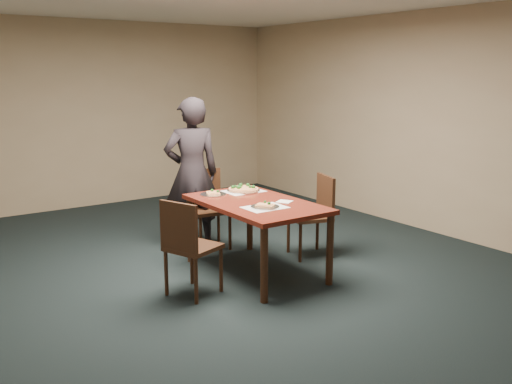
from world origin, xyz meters
TOP-DOWN VIEW (x-y plane):
  - ground at (0.00, 0.00)m, footprint 8.00×8.00m
  - room_shell at (0.00, 0.00)m, footprint 8.00×8.00m
  - dining_table at (0.24, 0.06)m, footprint 0.90×1.50m
  - chair_far at (0.30, 1.15)m, footprint 0.48×0.48m
  - chair_left at (-0.63, -0.11)m, footprint 0.54×0.54m
  - chair_right at (1.12, 0.15)m, footprint 0.52×0.52m
  - diner at (0.16, 1.26)m, footprint 0.73×0.58m
  - placemat_main at (0.42, 0.56)m, footprint 0.42×0.32m
  - placemat_near at (0.17, -0.19)m, footprint 0.40×0.30m
  - pizza_pan at (0.42, 0.57)m, footprint 0.36×0.36m
  - slice_plate_near at (0.17, -0.19)m, footprint 0.28×0.28m
  - slice_plate_far at (0.06, 0.59)m, footprint 0.28×0.28m
  - napkin at (0.47, -0.11)m, footprint 0.19×0.19m

SIDE VIEW (x-z plane):
  - ground at x=0.00m, z-range 0.00..0.00m
  - chair_far at x=0.30m, z-range 0.06..0.97m
  - chair_left at x=-0.63m, z-range 0.06..0.97m
  - chair_right at x=1.12m, z-range 0.06..0.97m
  - dining_table at x=0.24m, z-range 0.28..1.03m
  - placemat_main at x=0.42m, z-range 0.75..0.75m
  - placemat_near at x=0.17m, z-range 0.75..0.75m
  - napkin at x=0.47m, z-range 0.75..0.76m
  - slice_plate_far at x=0.06m, z-range 0.73..0.79m
  - slice_plate_near at x=0.17m, z-range 0.73..0.79m
  - pizza_pan at x=0.42m, z-range 0.74..0.81m
  - diner at x=0.16m, z-range 0.00..1.76m
  - room_shell at x=0.00m, z-range -2.26..5.74m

